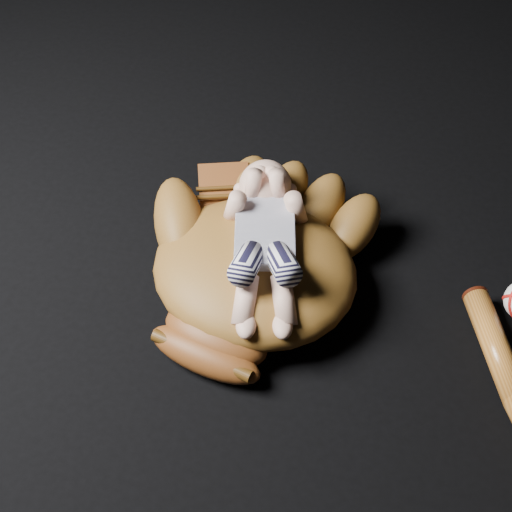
# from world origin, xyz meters

# --- Properties ---
(baseball_glove) EXTENTS (0.57, 0.62, 0.16)m
(baseball_glove) POSITION_xyz_m (-0.11, 0.09, 0.08)
(baseball_glove) COLOR brown
(baseball_glove) RESTS_ON ground
(newborn_baby) EXTENTS (0.24, 0.39, 0.15)m
(newborn_baby) POSITION_xyz_m (-0.09, 0.09, 0.13)
(newborn_baby) COLOR #D5A289
(newborn_baby) RESTS_ON baseball_glove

